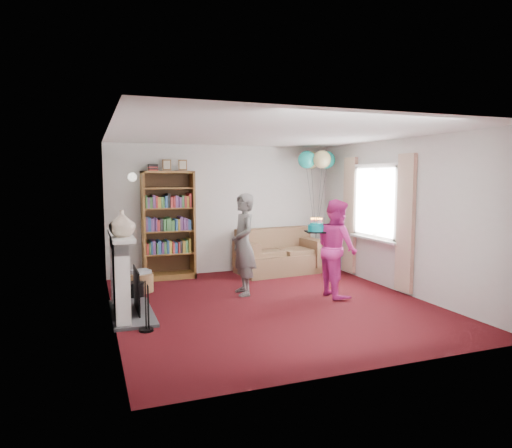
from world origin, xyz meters
name	(u,v)px	position (x,y,z in m)	size (l,w,h in m)	color
ground	(272,304)	(0.00, 0.00, 0.00)	(5.00, 5.00, 0.00)	#340907
wall_back	(224,209)	(0.00, 2.51, 1.25)	(4.50, 0.02, 2.50)	silver
wall_left	(110,226)	(-2.26, 0.00, 1.25)	(0.02, 5.00, 2.50)	silver
wall_right	(400,216)	(2.26, 0.00, 1.25)	(0.02, 5.00, 2.50)	silver
ceiling	(272,133)	(0.00, 0.00, 2.50)	(4.50, 5.00, 0.01)	white
fireplace	(124,278)	(-2.09, 0.19, 0.51)	(0.55, 1.80, 1.12)	#3F3F42
window_bay	(375,216)	(2.21, 0.60, 1.20)	(0.14, 2.02, 2.20)	white
wall_sconce	(132,177)	(-1.75, 2.36, 1.88)	(0.16, 0.23, 0.16)	gold
bookcase	(168,226)	(-1.14, 2.30, 0.97)	(0.94, 0.42, 2.20)	#472B14
sofa	(278,256)	(0.98, 2.07, 0.33)	(1.62, 0.86, 0.86)	brown
wicker_basket	(141,282)	(-1.74, 1.42, 0.16)	(0.40, 0.40, 0.36)	olive
person_striped	(243,244)	(-0.21, 0.68, 0.81)	(0.59, 0.39, 1.62)	black
person_magenta	(337,248)	(1.14, 0.08, 0.77)	(0.75, 0.58, 1.54)	#CC2889
birthday_cake	(316,228)	(0.84, 0.20, 1.08)	(0.32, 0.32, 0.22)	black
balloons	(317,160)	(1.78, 2.00, 2.22)	(0.79, 0.79, 1.74)	#3F3F3F
mantel_vase	(122,223)	(-2.12, -0.15, 1.30)	(0.33, 0.33, 0.34)	beige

